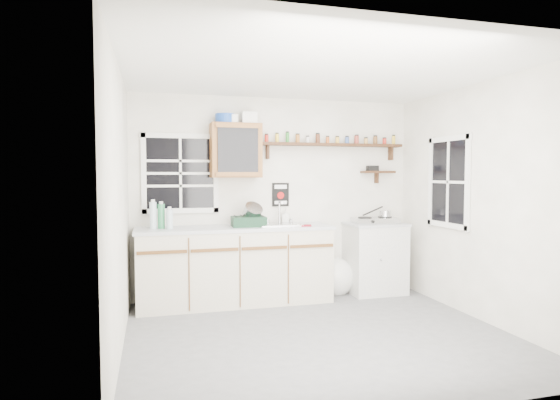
{
  "coord_description": "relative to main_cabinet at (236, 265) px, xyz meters",
  "views": [
    {
      "loc": [
        -1.52,
        -4.16,
        1.54
      ],
      "look_at": [
        -0.24,
        0.55,
        1.27
      ],
      "focal_mm": 30.0,
      "sensor_mm": 36.0,
      "label": 1
    }
  ],
  "objects": [
    {
      "name": "upper_cabinet_clutter",
      "position": [
        0.02,
        0.14,
        1.75
      ],
      "size": [
        0.5,
        0.24,
        0.14
      ],
      "color": "#173D95",
      "rests_on": "upper_cabinet"
    },
    {
      "name": "upper_cabinet",
      "position": [
        0.03,
        0.14,
        1.36
      ],
      "size": [
        0.6,
        0.32,
        0.65
      ],
      "color": "brown",
      "rests_on": "wall_back"
    },
    {
      "name": "sink",
      "position": [
        0.54,
        0.01,
        0.47
      ],
      "size": [
        0.52,
        0.44,
        0.29
      ],
      "color": "#AEAEB3",
      "rests_on": "main_cabinet"
    },
    {
      "name": "water_bottles",
      "position": [
        -0.86,
        0.0,
        0.6
      ],
      "size": [
        0.26,
        0.15,
        0.34
      ],
      "color": "#ADC3CB",
      "rests_on": "main_cabinet"
    },
    {
      "name": "room",
      "position": [
        0.58,
        -1.3,
        0.79
      ],
      "size": [
        3.64,
        3.24,
        2.54
      ],
      "color": "#555557",
      "rests_on": "ground"
    },
    {
      "name": "dish_rack",
      "position": [
        0.17,
        -0.02,
        0.55
      ],
      "size": [
        0.41,
        0.31,
        0.3
      ],
      "rotation": [
        0.0,
        0.0,
        -0.04
      ],
      "color": "black",
      "rests_on": "main_cabinet"
    },
    {
      "name": "secondary_shelf",
      "position": [
        1.94,
        0.22,
        1.12
      ],
      "size": [
        0.45,
        0.16,
        0.24
      ],
      "color": "black",
      "rests_on": "wall_back"
    },
    {
      "name": "hotplate",
      "position": [
        1.82,
        0.01,
        0.49
      ],
      "size": [
        0.6,
        0.37,
        0.08
      ],
      "rotation": [
        0.0,
        0.0,
        -0.12
      ],
      "color": "#AEAEB3",
      "rests_on": "right_cabinet"
    },
    {
      "name": "spice_shelf",
      "position": [
        1.31,
        0.21,
        1.47
      ],
      "size": [
        1.91,
        0.18,
        0.35
      ],
      "color": "black",
      "rests_on": "wall_back"
    },
    {
      "name": "soap_bottle",
      "position": [
        0.69,
        0.22,
        0.55
      ],
      "size": [
        0.11,
        0.11,
        0.18
      ],
      "primitive_type": "imported",
      "rotation": [
        0.0,
        0.0,
        -0.37
      ],
      "color": "silver",
      "rests_on": "main_cabinet"
    },
    {
      "name": "saucepan",
      "position": [
        1.96,
        0.01,
        0.57
      ],
      "size": [
        0.31,
        0.25,
        0.15
      ],
      "rotation": [
        0.0,
        0.0,
        -0.87
      ],
      "color": "#AEAEB3",
      "rests_on": "hotplate"
    },
    {
      "name": "warning_sign",
      "position": [
        0.63,
        0.29,
        0.82
      ],
      "size": [
        0.22,
        0.02,
        0.3
      ],
      "color": "black",
      "rests_on": "wall_back"
    },
    {
      "name": "window_right",
      "position": [
        2.37,
        -0.75,
        0.99
      ],
      "size": [
        0.03,
        0.78,
        1.08
      ],
      "color": "black",
      "rests_on": "wall_back"
    },
    {
      "name": "right_cabinet",
      "position": [
        1.83,
        0.03,
        -0.01
      ],
      "size": [
        0.73,
        0.57,
        0.91
      ],
      "color": "#B5B5AE",
      "rests_on": "floor"
    },
    {
      "name": "rag",
      "position": [
        0.82,
        -0.18,
        0.47
      ],
      "size": [
        0.14,
        0.13,
        0.02
      ],
      "primitive_type": "cube",
      "rotation": [
        0.0,
        0.0,
        -0.23
      ],
      "color": "maroon",
      "rests_on": "main_cabinet"
    },
    {
      "name": "main_cabinet",
      "position": [
        0.0,
        0.0,
        0.0
      ],
      "size": [
        2.31,
        0.63,
        0.92
      ],
      "color": "#BDB49D",
      "rests_on": "floor"
    },
    {
      "name": "trash_bag",
      "position": [
        1.33,
        0.1,
        -0.24
      ],
      "size": [
        0.45,
        0.41,
        0.51
      ],
      "color": "silver",
      "rests_on": "floor"
    },
    {
      "name": "window_back",
      "position": [
        -0.62,
        0.29,
        1.09
      ],
      "size": [
        0.93,
        0.03,
        0.98
      ],
      "color": "black",
      "rests_on": "wall_back"
    }
  ]
}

